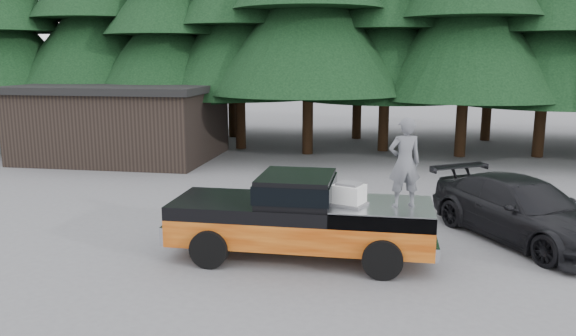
% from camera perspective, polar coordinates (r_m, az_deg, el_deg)
% --- Properties ---
extents(ground, '(120.00, 120.00, 0.00)m').
position_cam_1_polar(ground, '(12.55, -2.72, -9.80)').
color(ground, '#545456').
rests_on(ground, ground).
extents(pickup_truck, '(6.00, 2.04, 1.33)m').
position_cam_1_polar(pickup_truck, '(12.80, 1.30, -6.21)').
color(pickup_truck, orange).
rests_on(pickup_truck, ground).
extents(truck_cab, '(1.66, 1.90, 0.59)m').
position_cam_1_polar(truck_cab, '(12.56, 0.87, -2.00)').
color(truck_cab, black).
rests_on(truck_cab, pickup_truck).
extents(air_compressor, '(0.78, 0.72, 0.43)m').
position_cam_1_polar(air_compressor, '(12.24, 6.19, -2.79)').
color(air_compressor, silver).
rests_on(air_compressor, pickup_truck).
extents(man_on_bed, '(0.81, 0.65, 1.93)m').
position_cam_1_polar(man_on_bed, '(12.17, 11.76, 0.55)').
color(man_on_bed, '#4F5156').
rests_on(man_on_bed, pickup_truck).
extents(parked_car, '(4.63, 5.63, 1.54)m').
position_cam_1_polar(parked_car, '(15.11, 22.73, -3.96)').
color(parked_car, black).
rests_on(parked_car, ground).
extents(utility_building, '(8.40, 6.40, 3.30)m').
position_cam_1_polar(utility_building, '(26.29, -16.38, 4.59)').
color(utility_building, black).
rests_on(utility_building, ground).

